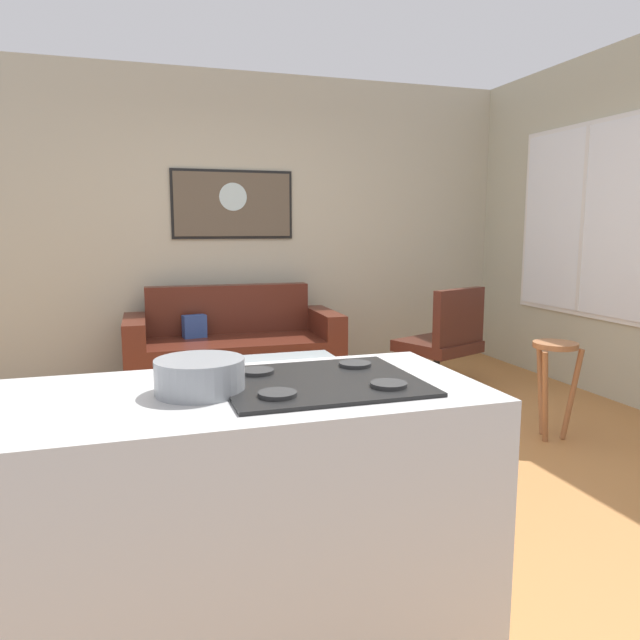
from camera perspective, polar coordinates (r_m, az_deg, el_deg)
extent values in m
cube|color=#AF713B|center=(3.76, 0.44, -13.14)|extent=(6.40, 6.40, 0.04)
cube|color=#B7B19A|center=(5.84, -7.03, 8.88)|extent=(6.40, 0.05, 2.80)
cube|color=#4F2015|center=(5.35, -8.11, -3.97)|extent=(1.49, 0.84, 0.42)
cube|color=#4F2015|center=(5.59, -8.68, 1.05)|extent=(1.48, 0.20, 0.44)
cube|color=#4F2015|center=(5.28, -17.05, -3.26)|extent=(0.20, 0.81, 0.63)
cube|color=#4F2015|center=(5.50, 0.42, -2.40)|extent=(0.20, 0.81, 0.63)
cube|color=#2E4889|center=(5.40, -11.80, -0.59)|extent=(0.22, 0.14, 0.20)
cube|color=silver|center=(4.42, -4.33, -4.01)|extent=(0.95, 0.55, 0.02)
cylinder|color=#232326|center=(4.18, -9.32, -7.81)|extent=(0.03, 0.03, 0.40)
cylinder|color=#232326|center=(4.38, 1.92, -6.94)|extent=(0.03, 0.03, 0.40)
cylinder|color=#232326|center=(4.62, -10.17, -6.22)|extent=(0.03, 0.03, 0.40)
cylinder|color=#232326|center=(4.80, 0.06, -5.51)|extent=(0.03, 0.03, 0.40)
cylinder|color=black|center=(5.46, 10.93, -5.84)|extent=(0.42, 0.42, 0.04)
cylinder|color=black|center=(5.42, 10.99, -3.98)|extent=(0.06, 0.06, 0.32)
cube|color=#492118|center=(5.39, 11.04, -2.42)|extent=(0.77, 0.76, 0.10)
cube|color=#492118|center=(5.21, 13.03, 0.32)|extent=(0.58, 0.30, 0.47)
cylinder|color=#995E38|center=(4.18, 21.40, -2.22)|extent=(0.28, 0.28, 0.03)
cylinder|color=#995E38|center=(4.34, 20.16, -6.13)|extent=(0.04, 0.12, 0.61)
cylinder|color=#995E38|center=(4.14, 20.54, -6.86)|extent=(0.12, 0.09, 0.61)
cylinder|color=#995E38|center=(4.27, 22.76, -6.52)|extent=(0.12, 0.09, 0.61)
cube|color=silver|center=(1.99, -7.88, -19.23)|extent=(1.50, 0.71, 0.90)
cube|color=black|center=(1.88, 0.01, -5.83)|extent=(0.60, 0.52, 0.01)
cylinder|color=#2D2D2D|center=(1.70, -4.04, -6.99)|extent=(0.11, 0.11, 0.01)
cylinder|color=#2D2D2D|center=(1.81, 6.53, -6.08)|extent=(0.11, 0.11, 0.01)
cylinder|color=#2D2D2D|center=(1.97, -5.97, -4.86)|extent=(0.11, 0.11, 0.01)
cylinder|color=#2D2D2D|center=(2.06, 3.34, -4.20)|extent=(0.11, 0.11, 0.01)
cylinder|color=#8F959A|center=(1.81, -11.26, -6.56)|extent=(0.14, 0.14, 0.01)
cylinder|color=#8F959A|center=(1.80, -11.30, -5.21)|extent=(0.26, 0.26, 0.10)
cube|color=black|center=(5.78, -8.25, 10.77)|extent=(1.14, 0.01, 0.64)
cube|color=brown|center=(5.78, -8.24, 10.77)|extent=(1.09, 0.02, 0.59)
cylinder|color=silver|center=(5.77, -8.24, 11.47)|extent=(0.26, 0.01, 0.26)
cube|color=silver|center=(5.59, 23.72, 8.63)|extent=(0.02, 1.59, 1.62)
cube|color=white|center=(5.58, 23.64, 8.64)|extent=(0.01, 1.51, 1.54)
cube|color=silver|center=(5.58, 23.61, 8.64)|extent=(0.01, 0.04, 1.54)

